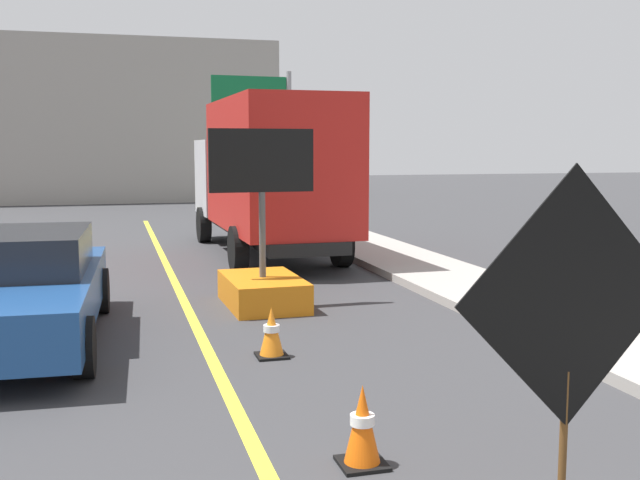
{
  "coord_description": "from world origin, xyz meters",
  "views": [
    {
      "loc": [
        -1.05,
        -1.35,
        2.43
      ],
      "look_at": [
        0.65,
        4.8,
        1.64
      ],
      "focal_mm": 42.32,
      "sensor_mm": 36.0,
      "label": 1
    }
  ],
  "objects_px": {
    "pickup_car": "(14,288)",
    "highway_guide_sign": "(267,118)",
    "box_truck": "(268,173)",
    "traffic_cone_mid_lane": "(272,332)",
    "roadwork_sign": "(569,304)",
    "traffic_cone_near_sign": "(362,426)",
    "arrow_board_trailer": "(263,275)"
  },
  "relations": [
    {
      "from": "pickup_car",
      "to": "highway_guide_sign",
      "type": "height_order",
      "value": "highway_guide_sign"
    },
    {
      "from": "roadwork_sign",
      "to": "box_truck",
      "type": "distance_m",
      "value": 12.56
    },
    {
      "from": "box_truck",
      "to": "traffic_cone_mid_lane",
      "type": "bearing_deg",
      "value": -101.41
    },
    {
      "from": "arrow_board_trailer",
      "to": "traffic_cone_mid_lane",
      "type": "distance_m",
      "value": 2.86
    },
    {
      "from": "box_truck",
      "to": "highway_guide_sign",
      "type": "height_order",
      "value": "highway_guide_sign"
    },
    {
      "from": "box_truck",
      "to": "traffic_cone_near_sign",
      "type": "height_order",
      "value": "box_truck"
    },
    {
      "from": "highway_guide_sign",
      "to": "traffic_cone_mid_lane",
      "type": "bearing_deg",
      "value": -101.42
    },
    {
      "from": "highway_guide_sign",
      "to": "traffic_cone_near_sign",
      "type": "relative_size",
      "value": 7.84
    },
    {
      "from": "pickup_car",
      "to": "highway_guide_sign",
      "type": "relative_size",
      "value": 0.99
    },
    {
      "from": "pickup_car",
      "to": "roadwork_sign",
      "type": "bearing_deg",
      "value": -56.53
    },
    {
      "from": "pickup_car",
      "to": "traffic_cone_mid_lane",
      "type": "distance_m",
      "value": 3.3
    },
    {
      "from": "arrow_board_trailer",
      "to": "highway_guide_sign",
      "type": "height_order",
      "value": "highway_guide_sign"
    },
    {
      "from": "box_truck",
      "to": "traffic_cone_near_sign",
      "type": "relative_size",
      "value": 11.81
    },
    {
      "from": "arrow_board_trailer",
      "to": "highway_guide_sign",
      "type": "distance_m",
      "value": 15.02
    },
    {
      "from": "box_truck",
      "to": "highway_guide_sign",
      "type": "xyz_separation_m",
      "value": [
        1.84,
        9.12,
        1.58
      ]
    },
    {
      "from": "arrow_board_trailer",
      "to": "pickup_car",
      "type": "distance_m",
      "value": 3.66
    },
    {
      "from": "highway_guide_sign",
      "to": "pickup_car",
      "type": "bearing_deg",
      "value": -112.15
    },
    {
      "from": "traffic_cone_mid_lane",
      "to": "arrow_board_trailer",
      "type": "bearing_deg",
      "value": 80.84
    },
    {
      "from": "roadwork_sign",
      "to": "arrow_board_trailer",
      "type": "xyz_separation_m",
      "value": [
        -0.49,
        7.24,
        -0.99
      ]
    },
    {
      "from": "box_truck",
      "to": "pickup_car",
      "type": "distance_m",
      "value": 8.16
    },
    {
      "from": "traffic_cone_mid_lane",
      "to": "traffic_cone_near_sign",
      "type": "bearing_deg",
      "value": -89.09
    },
    {
      "from": "highway_guide_sign",
      "to": "traffic_cone_near_sign",
      "type": "bearing_deg",
      "value": -99.57
    },
    {
      "from": "arrow_board_trailer",
      "to": "highway_guide_sign",
      "type": "relative_size",
      "value": 0.54
    },
    {
      "from": "arrow_board_trailer",
      "to": "traffic_cone_near_sign",
      "type": "relative_size",
      "value": 4.24
    },
    {
      "from": "highway_guide_sign",
      "to": "traffic_cone_mid_lane",
      "type": "xyz_separation_m",
      "value": [
        -3.48,
        -17.23,
        -3.13
      ]
    },
    {
      "from": "arrow_board_trailer",
      "to": "roadwork_sign",
      "type": "bearing_deg",
      "value": -86.12
    },
    {
      "from": "box_truck",
      "to": "pickup_car",
      "type": "xyz_separation_m",
      "value": [
        -4.58,
        -6.66,
        -1.15
      ]
    },
    {
      "from": "box_truck",
      "to": "traffic_cone_mid_lane",
      "type": "relative_size",
      "value": 12.68
    },
    {
      "from": "traffic_cone_near_sign",
      "to": "traffic_cone_mid_lane",
      "type": "xyz_separation_m",
      "value": [
        -0.05,
        3.13,
        -0.02
      ]
    },
    {
      "from": "roadwork_sign",
      "to": "traffic_cone_near_sign",
      "type": "distance_m",
      "value": 1.95
    },
    {
      "from": "roadwork_sign",
      "to": "pickup_car",
      "type": "bearing_deg",
      "value": 123.47
    },
    {
      "from": "arrow_board_trailer",
      "to": "highway_guide_sign",
      "type": "bearing_deg",
      "value": 78.14
    }
  ]
}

